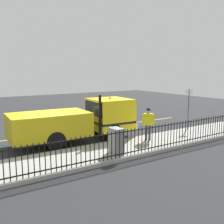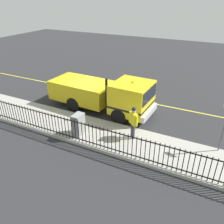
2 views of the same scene
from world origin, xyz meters
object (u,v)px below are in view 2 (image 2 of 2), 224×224
(work_truck, at_px, (107,93))
(traffic_cone, at_px, (112,94))
(utility_cabinet, at_px, (78,124))
(worker_standing, at_px, (133,120))

(work_truck, bearing_deg, traffic_cone, -158.47)
(work_truck, relative_size, traffic_cone, 10.00)
(utility_cabinet, bearing_deg, worker_standing, 109.47)
(work_truck, bearing_deg, utility_cabinet, 2.46)
(worker_standing, bearing_deg, work_truck, -3.66)
(worker_standing, relative_size, traffic_cone, 2.52)
(utility_cabinet, relative_size, traffic_cone, 1.68)
(utility_cabinet, height_order, traffic_cone, utility_cabinet)
(worker_standing, height_order, utility_cabinet, worker_standing)
(worker_standing, xyz_separation_m, utility_cabinet, (0.96, -2.70, -0.49))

